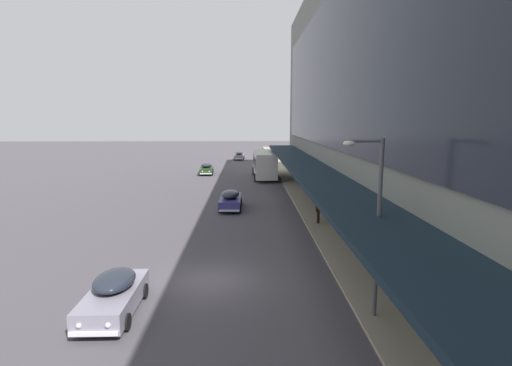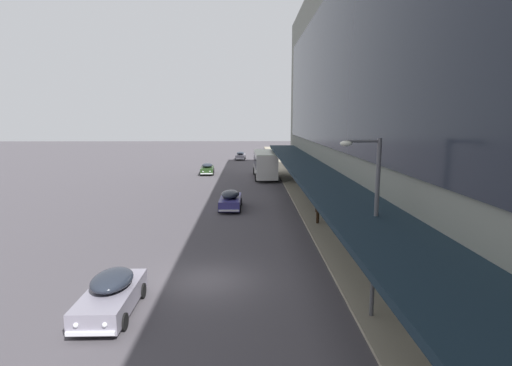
% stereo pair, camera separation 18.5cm
% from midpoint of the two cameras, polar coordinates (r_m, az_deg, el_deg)
% --- Properties ---
extents(ground, '(240.00, 240.00, 0.00)m').
position_cam_midpoint_polar(ground, '(19.60, -6.92, -13.65)').
color(ground, '#454247').
extents(sidewalk_kerb, '(10.00, 180.00, 0.15)m').
position_cam_midpoint_polar(sidewalk_kerb, '(21.50, 24.46, -12.12)').
color(sidewalk_kerb, gray).
rests_on(sidewalk_kerb, ground).
extents(building_facade, '(9.20, 80.00, 20.31)m').
position_cam_midpoint_polar(building_facade, '(20.29, 26.26, 15.48)').
color(building_facade, slate).
rests_on(building_facade, ground).
extents(transit_bus_kerbside_front, '(3.00, 9.66, 3.39)m').
position_cam_midpoint_polar(transit_bus_kerbside_front, '(51.63, 1.10, 2.88)').
color(transit_bus_kerbside_front, beige).
rests_on(transit_bus_kerbside_front, ground).
extents(sedan_second_near, '(1.90, 4.78, 1.63)m').
position_cam_midpoint_polar(sedan_second_near, '(33.97, -3.82, -2.39)').
color(sedan_second_near, navy).
rests_on(sedan_second_near, ground).
extents(sedan_lead_near, '(2.00, 4.48, 1.53)m').
position_cam_midpoint_polar(sedan_lead_near, '(55.64, -7.18, 2.03)').
color(sedan_lead_near, '#1E3516').
rests_on(sedan_lead_near, ground).
extents(sedan_second_mid, '(1.92, 4.87, 1.52)m').
position_cam_midpoint_polar(sedan_second_mid, '(75.24, -2.46, 3.93)').
color(sedan_second_mid, gray).
rests_on(sedan_second_mid, ground).
extents(sedan_lead_mid, '(1.93, 4.49, 1.61)m').
position_cam_midpoint_polar(sedan_lead_mid, '(17.21, -19.92, -14.66)').
color(sedan_lead_mid, gray).
rests_on(sedan_lead_mid, ground).
extents(pedestrian_at_kerb, '(0.42, 0.53, 1.86)m').
position_cam_midpoint_polar(pedestrian_at_kerb, '(29.04, 8.72, -3.68)').
color(pedestrian_at_kerb, black).
rests_on(pedestrian_at_kerb, sidewalk_kerb).
extents(street_lamp, '(1.50, 0.28, 6.74)m').
position_cam_midpoint_polar(street_lamp, '(15.30, 16.19, -4.41)').
color(street_lamp, '#4C4C51').
rests_on(street_lamp, sidewalk_kerb).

